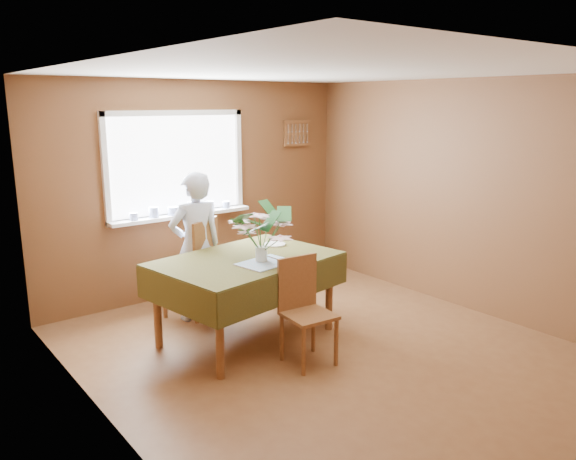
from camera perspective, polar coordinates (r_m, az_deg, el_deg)
floor at (r=5.32m, az=3.73°, el=-12.15°), size 4.50×4.50×0.00m
ceiling at (r=4.83m, az=4.18°, el=15.83°), size 4.50×4.50×0.00m
wall_back at (r=6.74m, az=-8.95°, el=4.20°), size 4.00×0.00×4.00m
wall_left at (r=3.92m, az=-18.44°, el=-2.58°), size 0.00×4.50×4.50m
wall_right at (r=6.42m, az=17.40°, el=3.33°), size 0.00×4.50×4.50m
window_assembly at (r=6.54m, az=-11.05°, el=4.74°), size 1.72×0.20×1.22m
spoon_rack at (r=7.46m, az=0.92°, el=9.81°), size 0.44×0.05×0.33m
dining_table at (r=5.35m, az=-4.28°, el=-3.86°), size 1.83×1.38×0.82m
chair_far at (r=6.02m, az=-9.27°, el=-3.46°), size 0.62×0.62×1.06m
chair_near at (r=4.96m, az=1.60°, el=-7.65°), size 0.43×0.43×0.93m
seated_woman at (r=5.90m, az=-9.35°, el=-1.67°), size 0.60×0.42×1.57m
flower_bouquet at (r=5.12m, az=-2.76°, el=0.18°), size 0.56×0.56×0.48m
side_plate at (r=5.79m, az=-1.37°, el=-1.46°), size 0.26×0.26×0.01m
table_knife at (r=5.29m, az=-1.70°, el=-2.82°), size 0.03×0.23×0.00m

